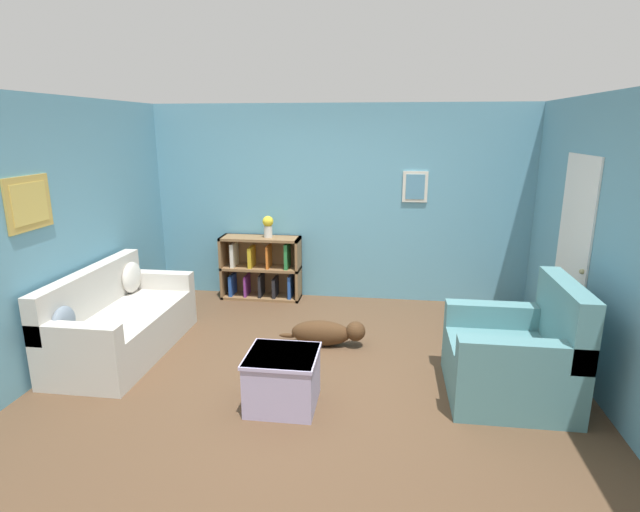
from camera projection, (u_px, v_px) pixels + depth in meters
name	position (u px, v px, depth m)	size (l,w,h in m)	color
ground_plane	(314.00, 370.00, 4.87)	(14.00, 14.00, 0.00)	brown
wall_back	(339.00, 204.00, 6.70)	(5.60, 0.13, 2.60)	#609EB7
wall_left	(56.00, 233.00, 4.87)	(0.13, 5.00, 2.60)	#609EB7
wall_right	(611.00, 250.00, 4.23)	(0.16, 5.00, 2.60)	#609EB7
couch	(120.00, 323.00, 5.20)	(0.84, 1.80, 0.89)	beige
bookshelf	(261.00, 268.00, 6.85)	(1.08, 0.34, 0.86)	olive
recliner_chair	(516.00, 357.00, 4.33)	(1.01, 1.03, 1.05)	slate
coffee_table	(283.00, 378.00, 4.20)	(0.59, 0.56, 0.47)	#ADA3CC
dog	(327.00, 333.00, 5.39)	(0.95, 0.25, 0.29)	#472D19
vase	(268.00, 225.00, 6.66)	(0.15, 0.15, 0.29)	silver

